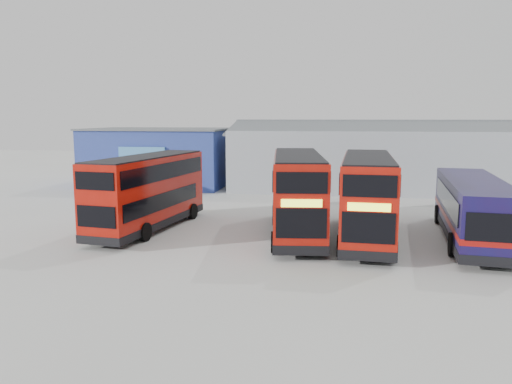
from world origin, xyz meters
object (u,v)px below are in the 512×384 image
Objects in this scene: panel_van at (137,180)px; maintenance_shed at (409,158)px; double_decker_right at (367,198)px; office_block at (159,157)px; single_decker_blue at (473,211)px; double_decker_centre at (297,195)px; double_decker_left at (148,193)px.

maintenance_shed is at bearing 19.92° from panel_van.
office_block is at bearing 136.72° from double_decker_right.
single_decker_blue is at bearing 8.65° from double_decker_right.
maintenance_shed is (22.00, 2.01, 0.02)m from office_block.
double_decker_centre is at bearing -51.65° from office_block.
double_decker_right is (11.61, -0.48, 0.08)m from double_decker_left.
maintenance_shed reaches higher than office_block.
panel_van is at bearing -22.59° from single_decker_blue.
double_decker_right is 0.87× the size of single_decker_blue.
maintenance_shed is 3.11× the size of double_decker_left.
double_decker_right is at bearing -103.53° from maintenance_shed.
double_decker_left is 0.96× the size of double_decker_centre.
panel_van is (-22.54, 12.28, -0.44)m from single_decker_blue.
double_decker_right is 5.25m from single_decker_blue.
single_decker_blue is at bearing -26.13° from panel_van.
maintenance_shed is 2.98× the size of double_decker_centre.
panel_van is at bearing -91.32° from office_block.
office_block is 28.31m from single_decker_blue.
office_block is 0.40× the size of maintenance_shed.
maintenance_shed reaches higher than single_decker_blue.
maintenance_shed reaches higher than double_decker_centre.
double_decker_left is 2.16× the size of panel_van.
office_block is 18.20m from double_decker_left.
double_decker_left is at bearing -130.30° from maintenance_shed.
maintenance_shed is 25.32m from double_decker_left.
single_decker_blue is at bearing -37.54° from office_block.
double_decker_right is at bearing -45.89° from office_block.
double_decker_centre is (8.11, -0.07, 0.09)m from double_decker_left.
panel_van is (-13.85, 12.42, -1.03)m from double_decker_centre.
single_decker_blue is at bearing -88.72° from maintenance_shed.
office_block is 24.77m from double_decker_right.
maintenance_shed is 2.63× the size of single_decker_blue.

